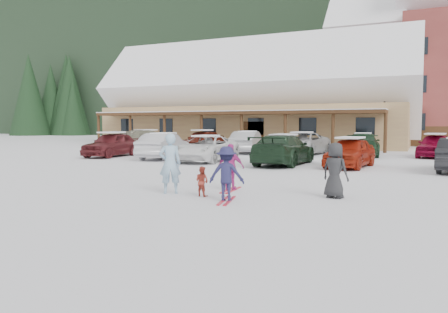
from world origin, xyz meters
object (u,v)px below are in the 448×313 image
at_px(lamp_post, 384,109).
at_px(toddler_red, 202,181).
at_px(parked_car_2, 206,148).
at_px(parked_car_12, 435,146).
at_px(adult_skier, 170,163).
at_px(parked_car_11, 363,145).
at_px(child_navy, 227,174).
at_px(parked_car_4, 350,152).
at_px(parked_car_8, 202,141).
at_px(parked_car_1, 164,146).
at_px(parked_car_3, 283,150).
at_px(parked_car_7, 146,140).
at_px(day_lodge, 252,104).
at_px(parked_car_0, 112,144).
at_px(child_magenta, 231,167).
at_px(bystander_dark, 335,170).
at_px(parked_car_10, 302,143).

xyz_separation_m(lamp_post, toddler_red, (-2.78, -25.67, -2.77)).
distance_m(parked_car_2, parked_car_12, 13.95).
bearing_deg(adult_skier, parked_car_11, -134.19).
distance_m(lamp_post, child_navy, 26.27).
height_order(adult_skier, parked_car_4, adult_skier).
height_order(parked_car_8, parked_car_11, parked_car_8).
height_order(parked_car_1, parked_car_3, parked_car_3).
bearing_deg(parked_car_1, child_navy, 119.69).
distance_m(lamp_post, parked_car_1, 18.62).
distance_m(parked_car_4, parked_car_7, 17.72).
bearing_deg(day_lodge, parked_car_4, -57.27).
bearing_deg(child_navy, parked_car_1, -64.05).
distance_m(toddler_red, parked_car_0, 16.05).
bearing_deg(parked_car_3, adult_skier, 88.45).
bearing_deg(parked_car_0, parked_car_11, 22.37).
bearing_deg(parked_car_3, child_magenta, 97.14).
xyz_separation_m(adult_skier, parked_car_0, (-10.79, 10.75, -0.12)).
height_order(bystander_dark, parked_car_7, parked_car_7).
bearing_deg(adult_skier, bystander_dark, 160.98).
bearing_deg(child_navy, parked_car_0, -54.21).
xyz_separation_m(child_navy, parked_car_11, (1.23, 18.20, -0.00)).
relative_size(parked_car_1, parked_car_12, 1.07).
relative_size(bystander_dark, parked_car_8, 0.33).
relative_size(parked_car_8, parked_car_12, 1.09).
distance_m(parked_car_1, parked_car_3, 7.42).
xyz_separation_m(parked_car_1, parked_car_12, (14.32, 7.65, -0.03)).
distance_m(child_navy, parked_car_7, 22.90).
height_order(parked_car_7, parked_car_10, parked_car_7).
bearing_deg(day_lodge, parked_car_11, -43.21).
relative_size(parked_car_4, parked_car_8, 0.89).
distance_m(child_magenta, parked_car_1, 12.56).
distance_m(toddler_red, parked_car_2, 11.37).
distance_m(child_navy, parked_car_10, 17.79).
bearing_deg(parked_car_1, parked_car_0, -10.66).
distance_m(toddler_red, bystander_dark, 3.67).
relative_size(parked_car_3, parked_car_7, 0.96).
bearing_deg(day_lodge, lamp_post, -13.72).
relative_size(day_lodge, lamp_post, 5.21).
xyz_separation_m(parked_car_0, parked_car_1, (3.82, -0.10, -0.01)).
height_order(day_lodge, toddler_red, day_lodge).
xyz_separation_m(lamp_post, parked_car_3, (-3.44, -15.66, -2.44)).
bearing_deg(parked_car_11, parked_car_0, 20.65).
relative_size(child_magenta, parked_car_2, 0.28).
distance_m(parked_car_8, parked_car_10, 7.67).
distance_m(toddler_red, parked_car_11, 17.91).
relative_size(parked_car_0, parked_car_1, 0.98).
distance_m(parked_car_2, parked_car_7, 11.15).
bearing_deg(parked_car_10, parked_car_7, -173.30).
relative_size(lamp_post, parked_car_2, 1.12).
bearing_deg(adult_skier, toddler_red, 142.89).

